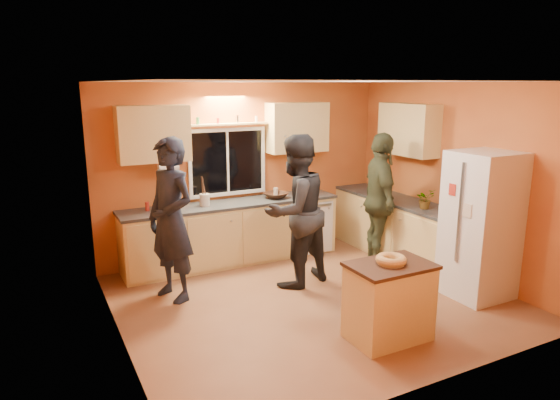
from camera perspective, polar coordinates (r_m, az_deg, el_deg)
ground at (r=6.24m, az=3.72°, el=-11.26°), size 4.50×4.50×0.00m
room_shell at (r=6.18m, az=2.93°, el=4.20°), size 4.54×4.04×2.61m
back_counter at (r=7.51m, az=-2.84°, el=-3.33°), size 4.23×0.62×0.90m
right_counter at (r=7.57m, az=14.57°, el=-3.60°), size 0.62×1.84×0.90m
refrigerator at (r=6.54m, az=21.97°, el=-2.69°), size 0.72×0.70×1.80m
island at (r=5.31m, az=12.34°, el=-11.20°), size 0.84×0.57×0.81m
bundt_pastry at (r=5.15m, az=12.58°, el=-6.67°), size 0.31×0.31×0.09m
person_left at (r=6.10m, az=-12.34°, el=-2.25°), size 0.71×0.85×1.98m
person_center at (r=6.39m, az=1.78°, el=-1.29°), size 1.12×0.98×1.97m
person_right at (r=7.27m, az=11.37°, el=0.02°), size 0.87×1.22×1.92m
mixing_bowl at (r=7.50m, az=-0.47°, el=0.55°), size 0.44×0.44×0.08m
utensil_crock at (r=7.09m, az=-8.61°, el=0.01°), size 0.14×0.14×0.17m
potted_plant at (r=7.12m, az=16.26°, el=0.13°), size 0.25×0.22×0.27m
red_box at (r=8.04m, az=11.00°, el=1.12°), size 0.19×0.17×0.07m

